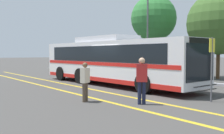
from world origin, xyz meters
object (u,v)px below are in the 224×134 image
at_px(street_lamp, 148,16).
at_px(tree_0, 154,18).
at_px(bus_stop_sign, 212,61).
at_px(parked_car_1, 105,69).
at_px(transit_bus, 112,60).
at_px(parked_car_0, 73,66).
at_px(pedestrian_0, 85,80).
at_px(tree_3, 219,23).
at_px(pedestrian_1, 142,78).

relative_size(street_lamp, tree_0, 0.98).
bearing_deg(bus_stop_sign, parked_car_1, -107.59).
bearing_deg(tree_0, transit_bus, -62.45).
distance_m(parked_car_0, street_lamp, 9.56).
bearing_deg(pedestrian_0, parked_car_1, -157.44).
distance_m(pedestrian_0, tree_0, 15.88).
bearing_deg(parked_car_1, street_lamp, 153.78).
bearing_deg(tree_3, parked_car_1, -137.62).
distance_m(bus_stop_sign, tree_0, 14.88).
relative_size(bus_stop_sign, street_lamp, 0.36).
relative_size(pedestrian_1, street_lamp, 0.25).
bearing_deg(parked_car_0, tree_0, -48.85).
distance_m(pedestrian_0, pedestrian_1, 2.33).
height_order(transit_bus, pedestrian_0, transit_bus).
bearing_deg(pedestrian_1, tree_0, 83.46).
bearing_deg(pedestrian_1, bus_stop_sign, 14.45).
relative_size(parked_car_0, pedestrian_1, 2.61).
bearing_deg(parked_car_0, bus_stop_sign, -98.58).
distance_m(parked_car_0, parked_car_1, 6.11).
xyz_separation_m(transit_bus, pedestrian_0, (3.98, -4.43, -0.65)).
bearing_deg(parked_car_0, pedestrian_1, -107.79).
bearing_deg(parked_car_0, parked_car_1, -90.38).
height_order(pedestrian_0, bus_stop_sign, bus_stop_sign).
relative_size(transit_bus, bus_stop_sign, 4.83).
distance_m(transit_bus, tree_3, 9.59).
xyz_separation_m(transit_bus, tree_3, (1.94, 8.98, 2.77)).
bearing_deg(parked_car_1, tree_3, 136.65).
distance_m(parked_car_1, tree_0, 7.16).
bearing_deg(street_lamp, transit_bus, -64.66).
distance_m(transit_bus, parked_car_0, 11.33).
distance_m(bus_stop_sign, street_lamp, 12.39).
xyz_separation_m(transit_bus, parked_car_0, (-10.83, 3.21, -0.87)).
height_order(pedestrian_1, tree_3, tree_3).
height_order(pedestrian_1, street_lamp, street_lamp).
relative_size(parked_car_0, parked_car_1, 1.00).
relative_size(transit_bus, pedestrian_0, 7.90).
bearing_deg(tree_0, street_lamp, -57.07).
xyz_separation_m(transit_bus, bus_stop_sign, (7.14, -0.36, 0.10)).
distance_m(pedestrian_1, street_lamp, 13.17).
height_order(transit_bus, tree_0, tree_0).
distance_m(transit_bus, pedestrian_1, 6.53).
xyz_separation_m(parked_car_1, tree_3, (6.67, 6.09, 3.63)).
relative_size(parked_car_1, bus_stop_sign, 1.80).
relative_size(transit_bus, pedestrian_1, 7.00).
relative_size(pedestrian_0, bus_stop_sign, 0.61).
distance_m(parked_car_1, street_lamp, 5.78).
distance_m(parked_car_0, tree_3, 14.48).
bearing_deg(bus_stop_sign, tree_3, -153.21).
bearing_deg(pedestrian_0, tree_0, -174.31).
distance_m(pedestrian_1, bus_stop_sign, 3.01).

